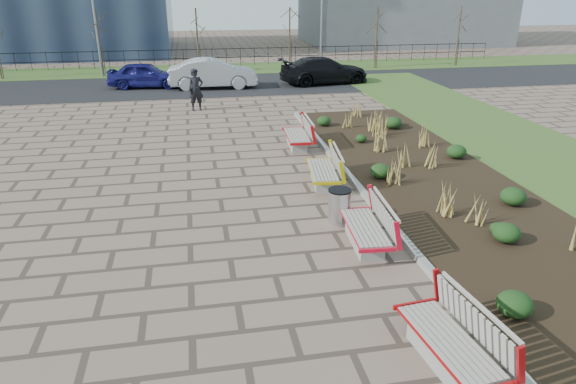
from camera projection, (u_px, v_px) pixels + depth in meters
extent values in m
plane|color=#725C4E|center=(238.00, 304.00, 9.40)|extent=(120.00, 120.00, 0.00)
cube|color=black|center=(435.00, 182.00, 15.00)|extent=(4.50, 18.00, 0.10)
cube|color=gray|center=(359.00, 187.00, 14.60)|extent=(0.16, 18.00, 0.15)
cube|color=#33511E|center=(199.00, 70.00, 34.89)|extent=(80.00, 5.00, 0.04)
cube|color=black|center=(202.00, 86.00, 29.43)|extent=(80.00, 7.00, 0.02)
cylinder|color=#B2B2B7|center=(339.00, 207.00, 12.43)|extent=(0.54, 0.54, 0.86)
imported|color=black|center=(196.00, 90.00, 23.41)|extent=(0.77, 0.58, 1.90)
imported|color=navy|center=(146.00, 75.00, 28.61)|extent=(4.23, 2.03, 1.39)
imported|color=#9A9CA1|center=(213.00, 73.00, 28.46)|extent=(4.92, 1.88, 1.60)
imported|color=black|center=(324.00, 70.00, 29.79)|extent=(5.43, 2.81, 1.51)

